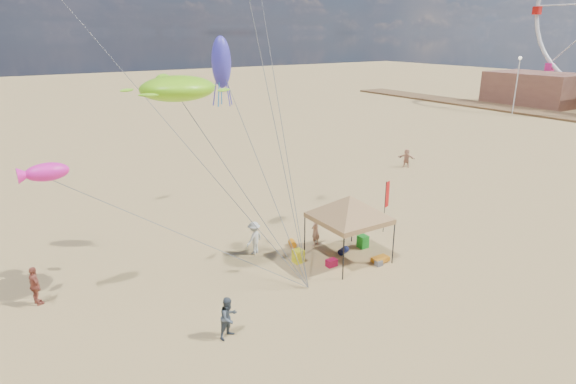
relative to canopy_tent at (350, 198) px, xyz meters
name	(u,v)px	position (x,y,z in m)	size (l,w,h in m)	color
ground	(323,290)	(-3.07, -1.92, -3.41)	(280.00, 280.00, 0.00)	tan
canopy_tent	(350,198)	(0.00, 0.00, 0.00)	(6.65, 6.65, 4.10)	black
feather_flag	(387,198)	(4.35, 1.72, -1.30)	(0.46, 0.18, 3.17)	black
cooler_red	(331,263)	(-1.24, -0.21, -3.22)	(0.54, 0.38, 0.38)	#A90D37
cooler_blue	(344,224)	(2.70, 3.59, -3.22)	(0.54, 0.38, 0.38)	#123697
bag_navy	(343,251)	(0.21, 0.60, -3.23)	(0.36, 0.36, 0.60)	#0C1035
bag_orange	(292,243)	(-1.57, 2.94, -3.23)	(0.36, 0.36, 0.60)	orange
chair_green	(363,242)	(1.65, 0.65, -3.06)	(0.50, 0.50, 0.70)	#1B9522
chair_yellow	(298,256)	(-2.42, 1.11, -3.06)	(0.50, 0.50, 0.70)	#FDF71C
crate_grey	(379,263)	(0.83, -1.50, -3.27)	(0.34, 0.30, 0.28)	slate
beach_cart	(380,259)	(1.13, -1.29, -3.21)	(0.90, 0.50, 0.24)	orange
person_near_a	(315,230)	(-0.40, 2.35, -2.52)	(0.65, 0.43, 1.79)	tan
person_near_b	(229,317)	(-8.38, -2.79, -2.55)	(0.84, 0.65, 1.73)	#3C4853
person_near_c	(254,238)	(-3.81, 3.29, -2.50)	(1.18, 0.68, 1.83)	silver
person_far_a	(35,286)	(-14.39, 4.01, -2.50)	(1.07, 0.44, 1.82)	#A75240
person_far_c	(406,158)	(16.32, 11.42, -2.58)	(1.54, 0.49, 1.67)	tan
building_north	(535,89)	(63.93, 28.08, -0.81)	(10.00, 14.00, 5.20)	#8C5947
lamp_north	(518,76)	(51.93, 24.08, 2.10)	(0.50, 0.50, 8.25)	silver
turtle_kite	(178,89)	(-8.17, 1.55, 5.85)	(3.14, 2.51, 1.05)	#83E315
fish_kite	(47,172)	(-13.25, 3.45, 2.64)	(1.70, 0.85, 0.76)	#FD1DAC
squid_kite	(221,62)	(-4.46, 5.10, 6.62)	(0.99, 0.99, 2.56)	#4039C8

